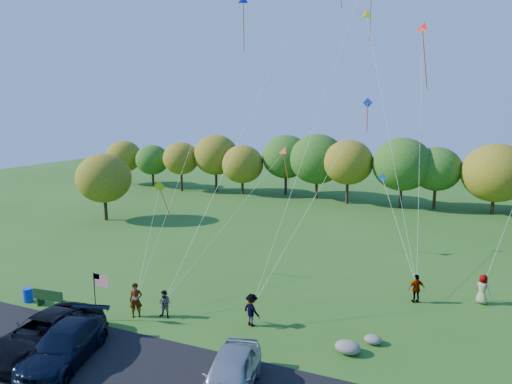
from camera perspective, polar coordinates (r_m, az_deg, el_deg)
ground at (r=24.14m, az=-6.19°, el=-17.72°), size 140.00×140.00×0.00m
asphalt_lane at (r=21.21m, az=-11.89°, el=-22.06°), size 44.00×6.00×0.06m
treeline at (r=56.30m, az=11.85°, el=3.30°), size 76.47×27.62×8.42m
minivan_dark at (r=24.66m, az=-24.94°, el=-15.72°), size 3.28×6.20×1.66m
minivan_navy at (r=23.28m, az=-22.84°, el=-17.23°), size 3.72×5.94×1.61m
minivan_silver at (r=19.61m, az=-3.25°, el=-21.80°), size 2.91×5.14×1.65m
flyer_a at (r=26.62m, az=-14.79°, el=-12.96°), size 0.84×0.77×1.93m
flyer_b at (r=26.29m, az=-11.32°, el=-13.58°), size 0.79×0.64×1.54m
flyer_c at (r=24.88m, az=-0.54°, el=-14.52°), size 1.30×1.06×1.75m
flyer_d at (r=29.21m, az=19.43°, el=-11.31°), size 1.08×0.88×1.73m
flyer_e at (r=30.54m, az=26.46°, el=-10.82°), size 1.03×0.93×1.78m
park_bench at (r=29.50m, az=-24.43°, el=-11.99°), size 2.03×0.59×1.12m
trash_barrel at (r=31.01m, az=-26.60°, el=-11.45°), size 0.55×0.55×0.83m
flag_assembly at (r=26.27m, az=-19.08°, el=-10.94°), size 1.00×0.65×2.72m
boulder_near at (r=23.02m, az=11.39°, el=-18.47°), size 1.22×0.96×0.61m
boulder_far at (r=24.13m, az=14.41°, el=-17.42°), size 0.85×0.71×0.44m
kites_aloft at (r=33.92m, az=11.17°, el=21.09°), size 23.08×12.12×17.92m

